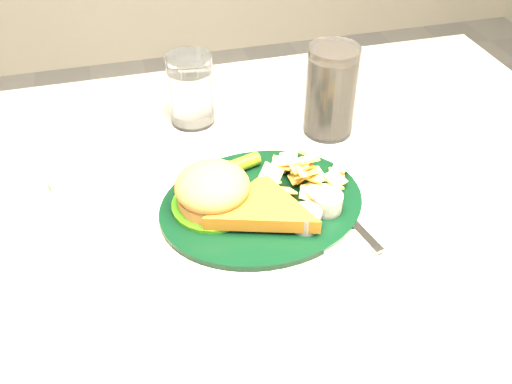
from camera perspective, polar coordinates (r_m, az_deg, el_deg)
table at (r=1.08m, az=-1.73°, el=-15.99°), size 1.20×0.80×0.75m
dinner_plate at (r=0.76m, az=0.62°, el=0.33°), size 0.31×0.27×0.06m
water_glass at (r=0.94m, az=-6.53°, el=10.11°), size 0.08×0.08×0.12m
cola_glass at (r=0.90m, az=7.49°, el=9.96°), size 0.10×0.10×0.15m
fork_napkin at (r=0.77m, az=9.00°, el=-2.16°), size 0.17×0.20×0.01m
ramekin at (r=0.85m, az=-18.73°, el=1.15°), size 0.04×0.04×0.03m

